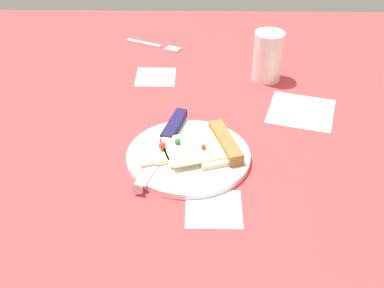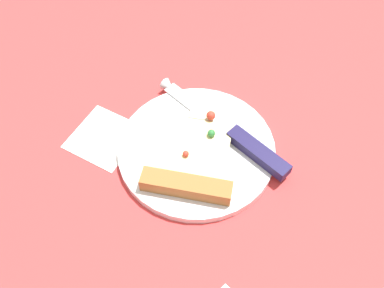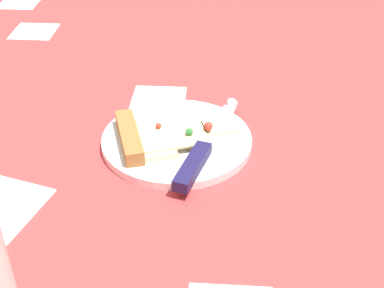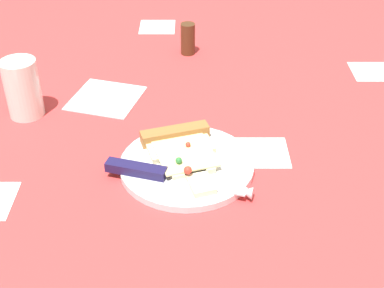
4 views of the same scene
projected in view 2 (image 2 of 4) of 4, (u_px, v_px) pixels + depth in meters
ground_plane at (147, 205)px, 59.92cm from camera, size 149.38×149.38×3.00cm
plate at (196, 150)px, 62.55cm from camera, size 22.31×22.31×1.22cm
pizza_slice at (193, 159)px, 59.97cm from camera, size 13.82×18.94×2.62cm
knife at (233, 134)px, 62.60cm from camera, size 23.66×8.59×2.45cm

